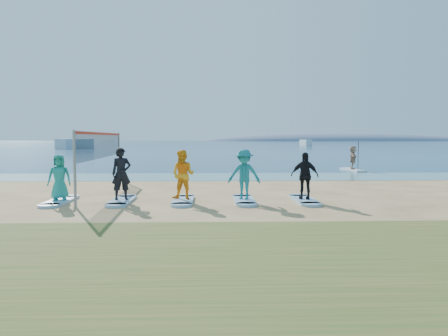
{
  "coord_description": "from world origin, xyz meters",
  "views": [
    {
      "loc": [
        -0.78,
        -14.53,
        2.26
      ],
      "look_at": [
        -0.23,
        2.0,
        1.1
      ],
      "focal_mm": 35.0,
      "sensor_mm": 36.0,
      "label": 1
    }
  ],
  "objects_px": {
    "surfboard_2": "(183,200)",
    "student_2": "(183,175)",
    "boat_offshore_a": "(75,149)",
    "surfboard_3": "(244,200)",
    "surfboard_1": "(122,201)",
    "student_3": "(244,174)",
    "volleyball_net": "(102,146)",
    "boat_offshore_b": "(306,145)",
    "student_4": "(305,176)",
    "paddleboarder": "(353,157)",
    "surfboard_0": "(60,201)",
    "surfboard_4": "(304,200)",
    "paddleboard": "(353,170)",
    "student_0": "(59,177)",
    "student_1": "(121,174)"
  },
  "relations": [
    {
      "from": "paddleboarder",
      "to": "boat_offshore_b",
      "type": "xyz_separation_m",
      "value": [
        18.38,
        97.72,
        -0.91
      ]
    },
    {
      "from": "paddleboard",
      "to": "student_0",
      "type": "relative_size",
      "value": 1.89
    },
    {
      "from": "paddleboard",
      "to": "student_0",
      "type": "xyz_separation_m",
      "value": [
        -14.99,
        -14.07,
        0.82
      ]
    },
    {
      "from": "paddleboarder",
      "to": "boat_offshore_b",
      "type": "relative_size",
      "value": 0.26
    },
    {
      "from": "paddleboard",
      "to": "surfboard_0",
      "type": "distance_m",
      "value": 20.56
    },
    {
      "from": "paddleboarder",
      "to": "student_0",
      "type": "height_order",
      "value": "paddleboarder"
    },
    {
      "from": "surfboard_1",
      "to": "student_3",
      "type": "relative_size",
      "value": 1.25
    },
    {
      "from": "student_2",
      "to": "surfboard_1",
      "type": "bearing_deg",
      "value": -158.42
    },
    {
      "from": "surfboard_0",
      "to": "surfboard_2",
      "type": "xyz_separation_m",
      "value": [
        4.29,
        0.0,
        0.0
      ]
    },
    {
      "from": "volleyball_net",
      "to": "surfboard_2",
      "type": "height_order",
      "value": "volleyball_net"
    },
    {
      "from": "boat_offshore_b",
      "to": "surfboard_4",
      "type": "bearing_deg",
      "value": -108.91
    },
    {
      "from": "surfboard_0",
      "to": "student_3",
      "type": "xyz_separation_m",
      "value": [
        6.44,
        0.0,
        0.92
      ]
    },
    {
      "from": "surfboard_1",
      "to": "student_0",
      "type": "bearing_deg",
      "value": 180.0
    },
    {
      "from": "paddleboard",
      "to": "surfboard_3",
      "type": "relative_size",
      "value": 1.36
    },
    {
      "from": "boat_offshore_a",
      "to": "surfboard_0",
      "type": "distance_m",
      "value": 76.82
    },
    {
      "from": "surfboard_2",
      "to": "student_2",
      "type": "xyz_separation_m",
      "value": [
        0.0,
        0.0,
        0.91
      ]
    },
    {
      "from": "volleyball_net",
      "to": "student_4",
      "type": "relative_size",
      "value": 5.51
    },
    {
      "from": "surfboard_0",
      "to": "boat_offshore_a",
      "type": "bearing_deg",
      "value": 106.54
    },
    {
      "from": "surfboard_3",
      "to": "surfboard_4",
      "type": "xyz_separation_m",
      "value": [
        2.15,
        0.0,
        0.0
      ]
    },
    {
      "from": "surfboard_4",
      "to": "surfboard_1",
      "type": "bearing_deg",
      "value": 180.0
    },
    {
      "from": "surfboard_0",
      "to": "student_2",
      "type": "relative_size",
      "value": 1.27
    },
    {
      "from": "surfboard_0",
      "to": "surfboard_1",
      "type": "distance_m",
      "value": 2.15
    },
    {
      "from": "boat_offshore_a",
      "to": "surfboard_3",
      "type": "bearing_deg",
      "value": -48.71
    },
    {
      "from": "boat_offshore_b",
      "to": "student_1",
      "type": "relative_size",
      "value": 3.37
    },
    {
      "from": "surfboard_0",
      "to": "surfboard_2",
      "type": "relative_size",
      "value": 1.0
    },
    {
      "from": "student_3",
      "to": "paddleboarder",
      "type": "bearing_deg",
      "value": 69.56
    },
    {
      "from": "boat_offshore_a",
      "to": "surfboard_1",
      "type": "bearing_deg",
      "value": -51.67
    },
    {
      "from": "student_2",
      "to": "surfboard_4",
      "type": "distance_m",
      "value": 4.39
    },
    {
      "from": "volleyball_net",
      "to": "paddleboarder",
      "type": "distance_m",
      "value": 17.91
    },
    {
      "from": "boat_offshore_a",
      "to": "boat_offshore_b",
      "type": "relative_size",
      "value": 1.47
    },
    {
      "from": "paddleboarder",
      "to": "surfboard_4",
      "type": "xyz_separation_m",
      "value": [
        -6.4,
        -14.07,
        -0.86
      ]
    },
    {
      "from": "paddleboarder",
      "to": "student_2",
      "type": "height_order",
      "value": "student_2"
    },
    {
      "from": "surfboard_2",
      "to": "surfboard_4",
      "type": "xyz_separation_m",
      "value": [
        4.29,
        0.0,
        0.0
      ]
    },
    {
      "from": "surfboard_0",
      "to": "student_3",
      "type": "relative_size",
      "value": 1.25
    },
    {
      "from": "student_1",
      "to": "surfboard_1",
      "type": "bearing_deg",
      "value": 0.0
    },
    {
      "from": "paddleboarder",
      "to": "student_1",
      "type": "relative_size",
      "value": 0.87
    },
    {
      "from": "boat_offshore_a",
      "to": "student_4",
      "type": "distance_m",
      "value": 79.7
    },
    {
      "from": "volleyball_net",
      "to": "student_3",
      "type": "distance_m",
      "value": 6.74
    },
    {
      "from": "student_0",
      "to": "volleyball_net",
      "type": "bearing_deg",
      "value": 69.85
    },
    {
      "from": "surfboard_2",
      "to": "student_4",
      "type": "distance_m",
      "value": 4.38
    },
    {
      "from": "boat_offshore_b",
      "to": "student_0",
      "type": "xyz_separation_m",
      "value": [
        -33.36,
        -111.79,
        0.88
      ]
    },
    {
      "from": "volleyball_net",
      "to": "surfboard_1",
      "type": "xyz_separation_m",
      "value": [
        1.47,
        -3.35,
        -1.86
      ]
    },
    {
      "from": "boat_offshore_b",
      "to": "student_4",
      "type": "relative_size",
      "value": 3.71
    },
    {
      "from": "volleyball_net",
      "to": "surfboard_1",
      "type": "bearing_deg",
      "value": -66.28
    },
    {
      "from": "student_3",
      "to": "surfboard_4",
      "type": "bearing_deg",
      "value": 10.83
    },
    {
      "from": "surfboard_0",
      "to": "paddleboard",
      "type": "bearing_deg",
      "value": 43.19
    },
    {
      "from": "boat_offshore_a",
      "to": "boat_offshore_b",
      "type": "bearing_deg",
      "value": 54.9
    },
    {
      "from": "paddleboarder",
      "to": "boat_offshore_a",
      "type": "xyz_separation_m",
      "value": [
        -36.86,
        59.57,
        -0.91
      ]
    },
    {
      "from": "boat_offshore_b",
      "to": "surfboard_3",
      "type": "distance_m",
      "value": 114.99
    },
    {
      "from": "student_0",
      "to": "surfboard_3",
      "type": "distance_m",
      "value": 6.49
    }
  ]
}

